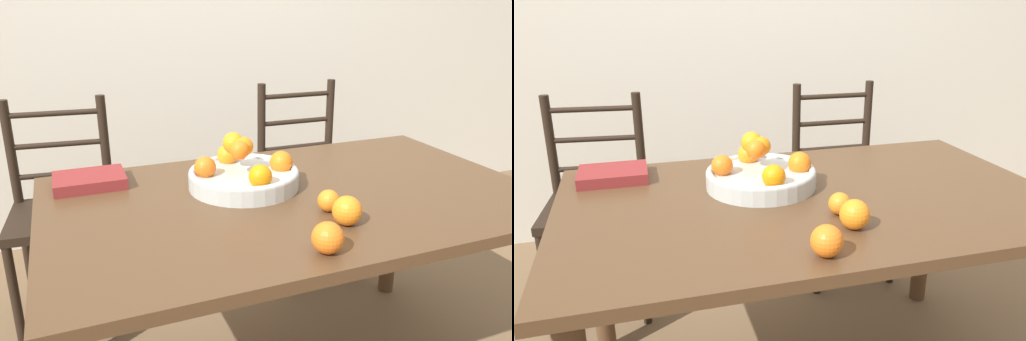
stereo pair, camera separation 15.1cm
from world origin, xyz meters
TOP-DOWN VIEW (x-y plane):
  - wall_back at (0.00, 1.51)m, footprint 8.00×0.06m
  - dining_table at (0.00, 0.00)m, footprint 1.54×0.93m
  - fruit_bowl at (-0.13, 0.12)m, footprint 0.36×0.36m
  - orange_loose_0 at (0.03, -0.25)m, footprint 0.08×0.08m
  - orange_loose_1 at (0.03, -0.16)m, footprint 0.06×0.06m
  - orange_loose_2 at (-0.10, -0.38)m, footprint 0.08×0.08m
  - chair_left at (-0.70, 0.77)m, footprint 0.46×0.44m
  - chair_right at (0.45, 0.77)m, footprint 0.43×0.41m
  - book_stack at (-0.60, 0.32)m, footprint 0.23×0.17m

SIDE VIEW (x-z plane):
  - chair_left at x=-0.70m, z-range -0.01..0.92m
  - chair_right at x=0.45m, z-range -0.01..0.92m
  - dining_table at x=0.00m, z-range 0.27..1.01m
  - book_stack at x=-0.60m, z-range 0.74..0.77m
  - orange_loose_1 at x=0.03m, z-range 0.74..0.80m
  - orange_loose_2 at x=-0.10m, z-range 0.74..0.82m
  - orange_loose_0 at x=0.03m, z-range 0.74..0.82m
  - fruit_bowl at x=-0.13m, z-range 0.69..0.87m
  - wall_back at x=0.00m, z-range 0.00..2.60m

